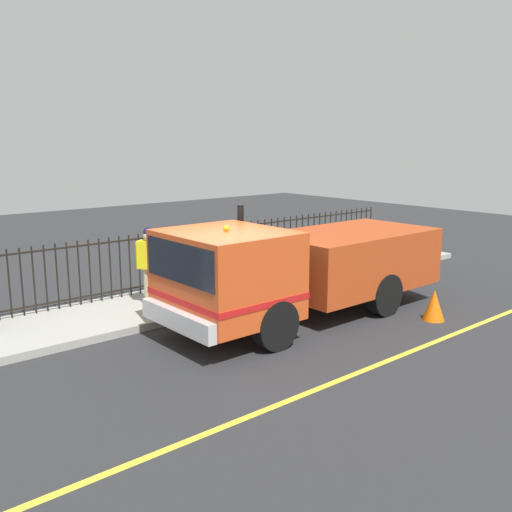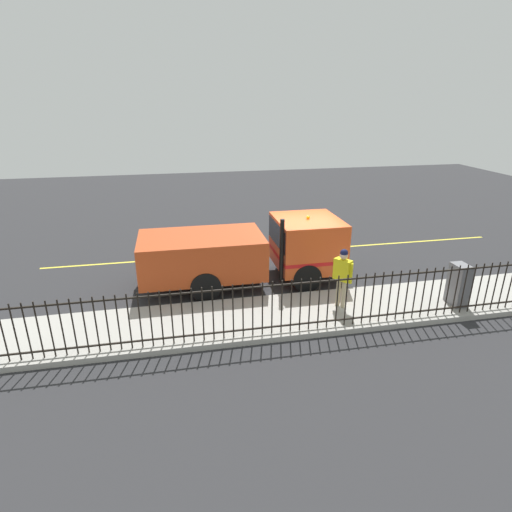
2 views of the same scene
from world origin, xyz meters
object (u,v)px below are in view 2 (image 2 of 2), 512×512
work_truck (256,248)px  traffic_cone (184,257)px  worker_standing (343,272)px  utility_cabinet (459,285)px

work_truck → traffic_cone: (-1.97, -2.38, -0.89)m
work_truck → traffic_cone: 3.21m
worker_standing → work_truck: bearing=5.2°
work_truck → traffic_cone: bearing=-129.6°
work_truck → utility_cabinet: 6.33m
work_truck → utility_cabinet: size_ratio=5.48×
worker_standing → utility_cabinet: worker_standing is taller
work_truck → worker_standing: size_ratio=3.80×
utility_cabinet → traffic_cone: 9.38m
worker_standing → traffic_cone: size_ratio=2.66×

